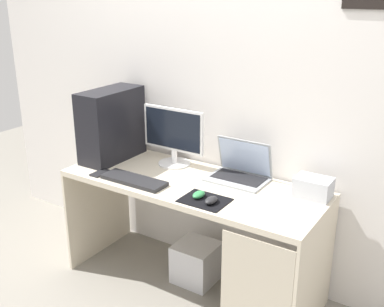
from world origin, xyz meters
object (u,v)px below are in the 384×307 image
at_px(mouse_right, 211,200).
at_px(cell_phone, 100,173).
at_px(projector, 313,187).
at_px(keyboard, 134,180).
at_px(monitor, 173,136).
at_px(pc_tower, 112,125).
at_px(mouse_left, 199,195).
at_px(subwoofer, 196,262).
at_px(laptop, 240,171).

relative_size(mouse_right, cell_phone, 0.74).
height_order(projector, mouse_right, projector).
bearing_deg(keyboard, mouse_right, -0.53).
relative_size(keyboard, cell_phone, 3.23).
xyz_separation_m(monitor, cell_phone, (-0.30, -0.39, -0.19)).
relative_size(pc_tower, keyboard, 1.13).
bearing_deg(projector, pc_tower, -174.46).
xyz_separation_m(pc_tower, cell_phone, (0.12, -0.26, -0.23)).
xyz_separation_m(keyboard, cell_phone, (-0.26, -0.01, -0.01)).
relative_size(mouse_left, subwoofer, 0.36).
relative_size(monitor, subwoofer, 1.71).
bearing_deg(monitor, pc_tower, -163.80).
bearing_deg(monitor, projector, 0.61).
xyz_separation_m(monitor, mouse_left, (0.42, -0.35, -0.17)).
bearing_deg(monitor, subwoofer, -23.95).
xyz_separation_m(mouse_left, mouse_right, (0.10, -0.02, 0.00)).
distance_m(monitor, cell_phone, 0.52).
height_order(laptop, mouse_left, laptop).
height_order(monitor, mouse_right, monitor).
bearing_deg(monitor, mouse_left, -40.17).
relative_size(laptop, mouse_right, 3.71).
bearing_deg(laptop, pc_tower, -170.96).
height_order(mouse_left, cell_phone, mouse_left).
relative_size(mouse_left, cell_phone, 0.74).
bearing_deg(mouse_right, laptop, 94.55).
distance_m(laptop, mouse_left, 0.38).
bearing_deg(mouse_left, laptop, 80.34).
bearing_deg(pc_tower, cell_phone, -64.68).
distance_m(cell_phone, subwoofer, 0.86).
bearing_deg(subwoofer, projector, 9.95).
height_order(pc_tower, laptop, pc_tower).
bearing_deg(cell_phone, projector, 17.68).
height_order(pc_tower, subwoofer, pc_tower).
relative_size(laptop, keyboard, 0.85).
bearing_deg(pc_tower, monitor, 16.20).
bearing_deg(keyboard, projector, 21.33).
distance_m(projector, mouse_left, 0.64).
distance_m(projector, cell_phone, 1.30).
bearing_deg(pc_tower, keyboard, -32.73).
bearing_deg(mouse_left, subwoofer, 124.57).
height_order(projector, mouse_left, projector).
relative_size(projector, mouse_right, 2.08).
xyz_separation_m(pc_tower, laptop, (0.90, 0.14, -0.19)).
xyz_separation_m(mouse_right, subwoofer, (-0.26, 0.26, -0.63)).
xyz_separation_m(keyboard, mouse_right, (0.54, -0.00, 0.01)).
distance_m(laptop, mouse_right, 0.40).
height_order(pc_tower, monitor, pc_tower).
height_order(mouse_right, cell_phone, mouse_right).
height_order(pc_tower, keyboard, pc_tower).
xyz_separation_m(laptop, subwoofer, (-0.23, -0.13, -0.65)).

